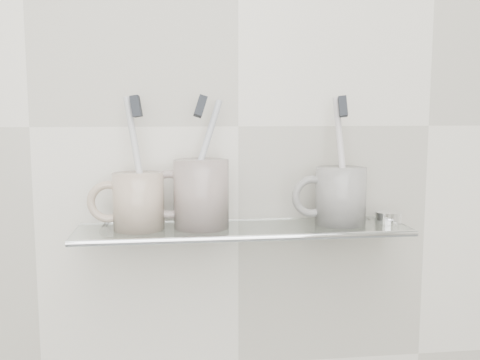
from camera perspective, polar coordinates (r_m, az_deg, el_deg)
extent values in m
plane|color=silver|center=(0.85, -0.18, 5.74)|extent=(2.50, 0.00, 2.50)
cube|color=silver|center=(0.81, 0.36, -5.31)|extent=(0.50, 0.12, 0.01)
cylinder|color=silver|center=(0.76, 0.92, -6.23)|extent=(0.50, 0.01, 0.01)
cylinder|color=silver|center=(0.86, -14.14, -5.56)|extent=(0.02, 0.03, 0.02)
cylinder|color=silver|center=(0.91, 13.23, -4.84)|extent=(0.02, 0.03, 0.02)
cylinder|color=beige|center=(0.80, -10.77, -2.24)|extent=(0.09, 0.09, 0.08)
torus|color=beige|center=(0.81, -13.86, -2.28)|extent=(0.06, 0.01, 0.06)
cylinder|color=silver|center=(0.80, -10.87, 1.96)|extent=(0.04, 0.03, 0.19)
cube|color=#23272C|center=(0.79, -11.02, 7.72)|extent=(0.02, 0.03, 0.03)
cylinder|color=silver|center=(0.80, -4.16, -1.49)|extent=(0.11, 0.11, 0.10)
torus|color=silver|center=(0.80, -7.55, -1.54)|extent=(0.07, 0.01, 0.07)
cylinder|color=silver|center=(0.80, -4.19, 2.06)|extent=(0.07, 0.04, 0.18)
cube|color=#23272C|center=(0.79, -4.25, 7.84)|extent=(0.02, 0.03, 0.04)
cylinder|color=silver|center=(0.84, 10.68, -1.67)|extent=(0.08, 0.08, 0.09)
torus|color=silver|center=(0.83, 7.71, -1.74)|extent=(0.06, 0.01, 0.06)
cylinder|color=silver|center=(0.83, 10.78, 2.20)|extent=(0.02, 0.04, 0.19)
cube|color=#23272C|center=(0.83, 10.91, 7.70)|extent=(0.02, 0.03, 0.03)
cylinder|color=silver|center=(0.87, 15.52, -3.83)|extent=(0.04, 0.04, 0.02)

